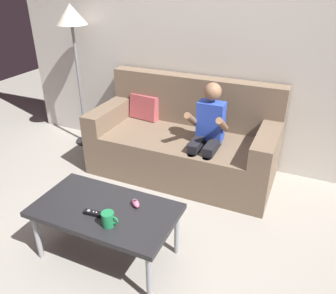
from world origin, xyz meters
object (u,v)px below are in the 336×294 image
couch (184,142)px  coffee_table (105,213)px  person_seated_on_couch (207,132)px  floor_lamp (72,26)px  game_remote_black_near_edge (94,213)px  nunchuk_pink (136,203)px  coffee_mug (108,219)px

couch → coffee_table: 1.30m
person_seated_on_couch → floor_lamp: 1.79m
game_remote_black_near_edge → coffee_table: bearing=75.2°
coffee_table → game_remote_black_near_edge: game_remote_black_near_edge is taller
nunchuk_pink → coffee_mug: bearing=-103.3°
game_remote_black_near_edge → coffee_mug: size_ratio=1.21×
coffee_table → coffee_mug: bearing=-48.4°
game_remote_black_near_edge → nunchuk_pink: 0.28m
nunchuk_pink → coffee_mug: (-0.06, -0.24, 0.03)m
person_seated_on_couch → coffee_table: size_ratio=1.02×
coffee_mug → couch: bearing=92.6°
person_seated_on_couch → couch: bearing=147.0°
coffee_table → game_remote_black_near_edge: 0.10m
person_seated_on_couch → game_remote_black_near_edge: bearing=-106.9°
couch → coffee_table: size_ratio=1.82×
couch → floor_lamp: floor_lamp is taller
couch → nunchuk_pink: bearing=-84.2°
couch → game_remote_black_near_edge: (-0.08, -1.39, 0.11)m
nunchuk_pink → coffee_mug: coffee_mug is taller
floor_lamp → nunchuk_pink: bearing=-43.0°
couch → game_remote_black_near_edge: bearing=-93.1°
couch → nunchuk_pink: 1.21m
nunchuk_pink → floor_lamp: 2.14m
couch → person_seated_on_couch: (0.29, -0.19, 0.25)m
floor_lamp → person_seated_on_couch: bearing=-11.3°
person_seated_on_couch → floor_lamp: (-1.59, 0.32, 0.76)m
person_seated_on_couch → coffee_table: 1.18m
person_seated_on_couch → coffee_mug: 1.27m
nunchuk_pink → person_seated_on_couch: bearing=80.6°
person_seated_on_couch → game_remote_black_near_edge: person_seated_on_couch is taller
game_remote_black_near_edge → couch: bearing=86.9°
coffee_mug → floor_lamp: (-1.37, 1.56, 0.86)m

